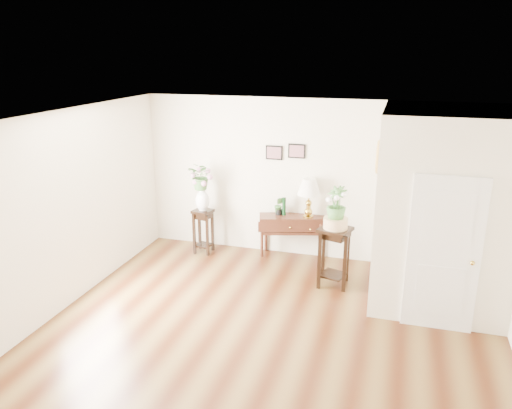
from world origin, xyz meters
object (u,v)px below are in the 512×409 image
at_px(plant_stand_b, 334,257).
at_px(plant_stand_a, 203,231).
at_px(table_lamp, 309,198).
at_px(console_table, 292,236).

bearing_deg(plant_stand_b, plant_stand_a, 165.04).
bearing_deg(table_lamp, plant_stand_b, -56.86).
height_order(table_lamp, plant_stand_a, table_lamp).
bearing_deg(plant_stand_a, plant_stand_b, -14.96).
height_order(table_lamp, plant_stand_b, table_lamp).
distance_m(console_table, plant_stand_b, 1.24).
distance_m(table_lamp, plant_stand_b, 1.25).
relative_size(plant_stand_a, plant_stand_b, 0.86).
bearing_deg(plant_stand_b, console_table, 133.81).
bearing_deg(console_table, plant_stand_a, 172.32).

